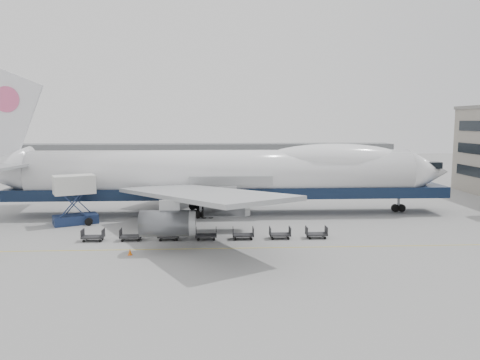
{
  "coord_description": "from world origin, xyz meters",
  "views": [
    {
      "loc": [
        -1.0,
        -52.21,
        12.84
      ],
      "look_at": [
        2.08,
        6.0,
        5.48
      ],
      "focal_mm": 35.0,
      "sensor_mm": 36.0,
      "label": 1
    }
  ],
  "objects": [
    {
      "name": "apron_line",
      "position": [
        0.0,
        -6.0,
        0.01
      ],
      "size": [
        60.0,
        0.15,
        0.01
      ],
      "primitive_type": "cube",
      "color": "gold",
      "rests_on": "ground"
    },
    {
      "name": "airliner",
      "position": [
        0.64,
        12.0,
        5.62
      ],
      "size": [
        67.0,
        55.3,
        19.98
      ],
      "color": "white",
      "rests_on": "ground"
    },
    {
      "name": "dolly_6",
      "position": [
        10.09,
        -2.3,
        0.53
      ],
      "size": [
        2.3,
        1.35,
        1.3
      ],
      "color": "#2D2D30",
      "rests_on": "ground"
    },
    {
      "name": "traffic_cone",
      "position": [
        -9.3,
        -7.87,
        0.29
      ],
      "size": [
        0.42,
        0.42,
        0.62
      ],
      "rotation": [
        0.0,
        0.0,
        0.37
      ],
      "color": "#D5580B",
      "rests_on": "ground"
    },
    {
      "name": "dolly_1",
      "position": [
        -10.17,
        -2.3,
        0.53
      ],
      "size": [
        2.3,
        1.35,
        1.3
      ],
      "color": "#2D2D30",
      "rests_on": "ground"
    },
    {
      "name": "dolly_0",
      "position": [
        -14.22,
        -2.3,
        0.53
      ],
      "size": [
        2.3,
        1.35,
        1.3
      ],
      "color": "#2D2D30",
      "rests_on": "ground"
    },
    {
      "name": "dolly_5",
      "position": [
        6.04,
        -2.3,
        0.53
      ],
      "size": [
        2.3,
        1.35,
        1.3
      ],
      "color": "#2D2D30",
      "rests_on": "ground"
    },
    {
      "name": "dolly_4",
      "position": [
        1.99,
        -2.3,
        0.53
      ],
      "size": [
        2.3,
        1.35,
        1.3
      ],
      "color": "#2D2D30",
      "rests_on": "ground"
    },
    {
      "name": "dolly_2",
      "position": [
        -6.12,
        -2.3,
        0.53
      ],
      "size": [
        2.3,
        1.35,
        1.3
      ],
      "color": "#2D2D30",
      "rests_on": "ground"
    },
    {
      "name": "hangar",
      "position": [
        -10.0,
        70.0,
        3.5
      ],
      "size": [
        110.0,
        8.0,
        7.0
      ],
      "primitive_type": "cube",
      "color": "slate",
      "rests_on": "ground"
    },
    {
      "name": "ground",
      "position": [
        0.0,
        0.0,
        0.0
      ],
      "size": [
        260.0,
        260.0,
        0.0
      ],
      "primitive_type": "plane",
      "color": "gray",
      "rests_on": "ground"
    },
    {
      "name": "dolly_3",
      "position": [
        -2.06,
        -2.3,
        0.53
      ],
      "size": [
        2.3,
        1.35,
        1.3
      ],
      "color": "#2D2D30",
      "rests_on": "ground"
    },
    {
      "name": "catering_truck",
      "position": [
        -18.61,
        6.46,
        3.45
      ],
      "size": [
        5.83,
        5.05,
        6.16
      ],
      "rotation": [
        0.0,
        0.0,
        0.44
      ],
      "color": "navy",
      "rests_on": "ground"
    }
  ]
}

